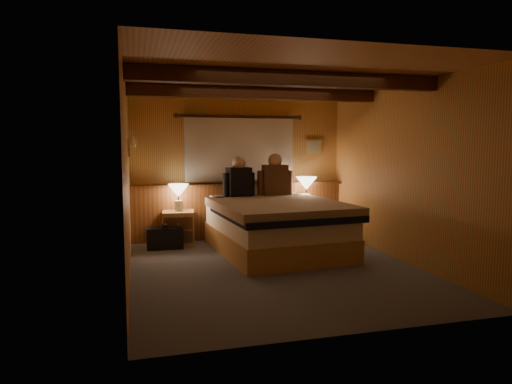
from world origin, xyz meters
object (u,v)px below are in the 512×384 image
object	(u,v)px
nightstand_left	(179,228)
person_left	(239,180)
bed	(276,226)
lamp_left	(178,192)
nightstand_right	(309,221)
person_right	(275,178)
lamp_right	(306,185)
duffel_bag	(165,237)

from	to	relation	value
nightstand_left	person_left	distance (m)	1.23
bed	person_left	xyz separation A→B (m)	(-0.38, 0.80, 0.62)
person_left	lamp_left	bearing A→B (deg)	162.37
nightstand_left	nightstand_right	size ratio (longest dim) A/B	0.89
nightstand_left	lamp_left	bearing A→B (deg)	80.07
nightstand_right	person_left	world-z (taller)	person_left
nightstand_left	nightstand_right	distance (m)	2.21
nightstand_left	person_left	xyz separation A→B (m)	(0.97, -0.08, 0.75)
nightstand_right	lamp_left	xyz separation A→B (m)	(-2.20, 0.06, 0.55)
nightstand_right	person_right	distance (m)	0.99
lamp_left	lamp_right	world-z (taller)	lamp_right
bed	lamp_right	xyz separation A→B (m)	(0.82, 0.90, 0.51)
lamp_right	duffel_bag	bearing A→B (deg)	-174.93
nightstand_right	person_right	xyz separation A→B (m)	(-0.64, -0.07, 0.75)
lamp_left	lamp_right	distance (m)	2.16
duffel_bag	lamp_right	bearing A→B (deg)	5.71
nightstand_right	duffel_bag	xyz separation A→B (m)	(-2.44, -0.18, -0.12)
nightstand_left	lamp_right	xyz separation A→B (m)	(2.17, 0.02, 0.63)
nightstand_left	duffel_bag	distance (m)	0.31
bed	nightstand_left	xyz separation A→B (m)	(-1.35, 0.88, -0.13)
nightstand_left	person_right	world-z (taller)	person_right
nightstand_left	nightstand_right	world-z (taller)	nightstand_right
lamp_left	nightstand_right	bearing A→B (deg)	-1.56
bed	nightstand_right	distance (m)	1.23
person_right	lamp_left	bearing A→B (deg)	178.25
bed	duffel_bag	size ratio (longest dim) A/B	4.32
duffel_bag	nightstand_right	bearing A→B (deg)	4.76
bed	lamp_right	distance (m)	1.32
lamp_right	duffel_bag	world-z (taller)	lamp_right
nightstand_left	lamp_left	world-z (taller)	lamp_left
nightstand_right	person_left	bearing A→B (deg)	-165.11
bed	nightstand_right	world-z (taller)	bed
lamp_right	person_right	bearing A→B (deg)	-170.25
person_left	bed	bearing A→B (deg)	-74.82
lamp_left	person_right	size ratio (longest dim) A/B	0.59
nightstand_left	bed	bearing A→B (deg)	-26.68
person_left	person_right	world-z (taller)	person_right
bed	duffel_bag	bearing A→B (deg)	151.51
nightstand_left	duffel_bag	size ratio (longest dim) A/B	0.99
nightstand_right	lamp_right	size ratio (longest dim) A/B	1.31
duffel_bag	nightstand_left	bearing A→B (deg)	40.37
lamp_left	person_right	distance (m)	1.58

